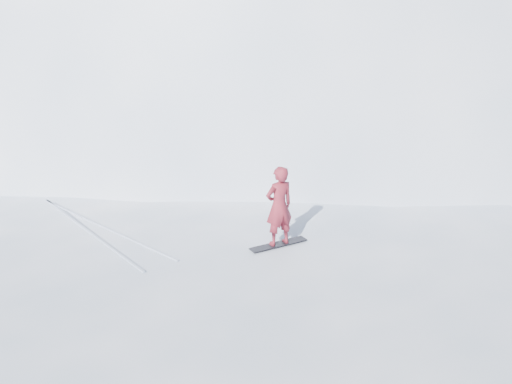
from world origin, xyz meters
TOP-DOWN VIEW (x-y plane):
  - near_ridge at (1.00, 3.00)m, footprint 36.00×28.00m
  - summit_peak at (22.00, 26.00)m, footprint 60.00×56.00m
  - peak_shoulder at (10.00, 20.00)m, footprint 28.00×24.00m
  - wind_bumps at (-0.56, 2.12)m, footprint 16.00×14.40m
  - snowboard at (2.42, 1.50)m, footprint 1.56×0.41m
  - snowboarder at (2.42, 1.50)m, footprint 0.77×0.54m
  - board_tracks at (-1.01, 5.01)m, footprint 1.52×5.98m

SIDE VIEW (x-z plane):
  - near_ridge at x=1.00m, z-range -2.40..2.40m
  - summit_peak at x=22.00m, z-range -28.00..28.00m
  - peak_shoulder at x=10.00m, z-range -9.00..9.00m
  - wind_bumps at x=-0.56m, z-range -0.50..0.50m
  - snowboard at x=2.42m, z-range 2.40..2.43m
  - board_tracks at x=-1.01m, z-range 2.40..2.44m
  - snowboarder at x=2.42m, z-range 2.43..4.44m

